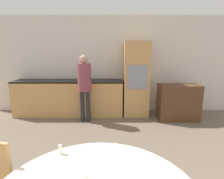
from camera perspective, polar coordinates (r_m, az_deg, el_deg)
name	(u,v)px	position (r m, az deg, el deg)	size (l,w,h in m)	color
wall_back	(114,65)	(4.87, 0.54, 7.98)	(6.91, 0.05, 2.60)	silver
kitchen_counter	(69,97)	(4.80, -13.85, -2.41)	(2.82, 0.60, 0.93)	tan
oven_unit	(136,79)	(4.61, 7.75, 3.36)	(0.64, 0.59, 1.92)	tan
sideboard	(178,102)	(4.62, 20.80, -3.90)	(0.97, 0.45, 0.88)	#51331E
person_standing	(84,81)	(4.12, -9.05, 2.67)	(0.31, 0.31, 1.59)	#262628
salt_shaker	(60,149)	(1.73, -16.57, -18.18)	(0.03, 0.03, 0.09)	white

